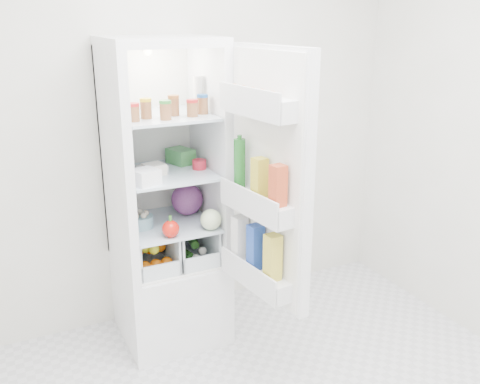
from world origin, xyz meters
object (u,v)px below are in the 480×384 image
refrigerator (165,232)px  mushroom_bowl (141,222)px  red_cabbage (187,199)px  fridge_door (266,185)px

refrigerator → mushroom_bowl: (-0.17, -0.06, 0.12)m
red_cabbage → fridge_door: 0.72m
refrigerator → fridge_door: bearing=-62.0°
refrigerator → fridge_door: (0.34, -0.64, 0.43)m
mushroom_bowl → fridge_door: fridge_door is taller
red_cabbage → mushroom_bowl: bearing=-165.7°
refrigerator → mushroom_bowl: 0.21m
fridge_door → red_cabbage: bearing=9.0°
red_cabbage → mushroom_bowl: red_cabbage is taller
red_cabbage → refrigerator: bearing=-173.9°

